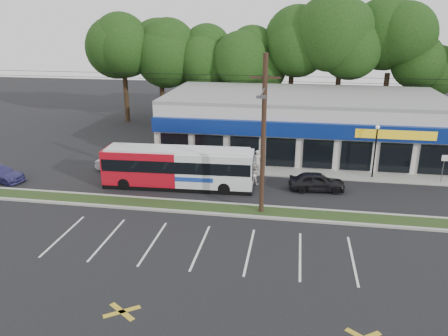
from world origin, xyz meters
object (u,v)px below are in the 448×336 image
Objects in this scene: sign_post at (444,164)px; pedestrian_a at (257,162)px; car_dark at (317,182)px; utility_pole at (261,131)px; lamp_post at (376,145)px; car_silver at (120,164)px; pedestrian_b at (254,174)px; metrobus at (178,167)px.

pedestrian_a is (-14.00, -0.07, -0.59)m from sign_post.
pedestrian_a reaches higher than car_dark.
utility_pole reaches higher than lamp_post.
pedestrian_b reaches higher than car_silver.
car_silver is at bearing 2.46° from pedestrian_a.
car_silver is at bearing 79.34° from car_dark.
utility_pole is 22.47× the size of sign_post.
utility_pole is 25.88× the size of pedestrian_a.
metrobus is at bearing 90.52° from car_dark.
pedestrian_b is at bearing 84.69° from pedestrian_a.
car_silver is 11.11m from pedestrian_a.
pedestrian_a is at bearing -178.09° from lamp_post.
car_silver is 11.05m from pedestrian_b.
utility_pole is 8.15m from metrobus.
utility_pole reaches higher than sign_post.
utility_pole is 11.67m from lamp_post.
metrobus is at bearing -168.14° from sign_post.
pedestrian_a is at bearing 51.85° from car_dark.
sign_post is at bearing 9.45° from metrobus.
metrobus is 2.87× the size of car_silver.
utility_pole is 8.82m from pedestrian_a.
lamp_post is 5.83m from car_dark.
car_dark is at bearing 50.32° from utility_pole.
utility_pole is at bearing 107.94° from pedestrian_b.
car_dark is 4.65m from pedestrian_b.
pedestrian_a is at bearing -74.17° from car_silver.
lamp_post is at bearing 177.42° from sign_post.
sign_post is 0.58× the size of car_silver.
sign_post is (13.17, 7.65, -3.86)m from utility_pole.
sign_post is 25.07m from car_silver.
metrobus is at bearing 150.16° from utility_pole.
lamp_post reaches higher than pedestrian_b.
pedestrian_a reaches higher than pedestrian_b.
car_silver is (-15.63, 1.50, -0.04)m from car_dark.
pedestrian_a is 1.22× the size of pedestrian_b.
pedestrian_a is at bearing 34.12° from metrobus.
car_silver is at bearing -176.40° from sign_post.
car_silver is (-25.00, -1.57, -0.92)m from sign_post.
pedestrian_b is (-4.63, 0.50, 0.11)m from car_dark.
metrobus reaches higher than pedestrian_a.
lamp_post is at bearing 176.60° from pedestrian_a.
sign_post is at bearing -77.02° from car_dark.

